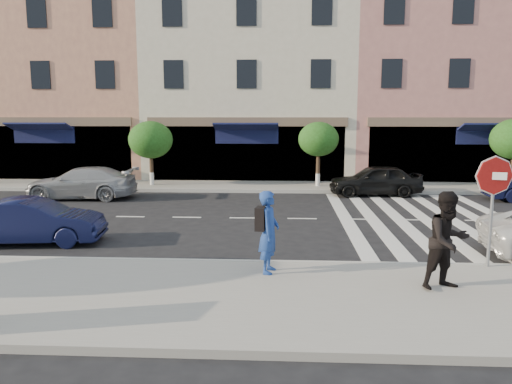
{
  "coord_description": "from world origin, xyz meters",
  "views": [
    {
      "loc": [
        1.3,
        -12.84,
        3.6
      ],
      "look_at": [
        0.57,
        0.97,
        1.4
      ],
      "focal_mm": 35.0,
      "sensor_mm": 36.0,
      "label": 1
    }
  ],
  "objects_px": {
    "walker": "(448,241)",
    "stop_sign": "(494,187)",
    "car_far_left": "(81,183)",
    "car_far_mid": "(375,180)",
    "photographer": "(269,232)",
    "car_near_mid": "(32,221)"
  },
  "relations": [
    {
      "from": "photographer",
      "to": "car_far_mid",
      "type": "xyz_separation_m",
      "value": [
        4.36,
        11.42,
        -0.37
      ]
    },
    {
      "from": "car_near_mid",
      "to": "car_far_mid",
      "type": "relative_size",
      "value": 0.96
    },
    {
      "from": "photographer",
      "to": "car_near_mid",
      "type": "bearing_deg",
      "value": 77.92
    },
    {
      "from": "photographer",
      "to": "car_near_mid",
      "type": "height_order",
      "value": "photographer"
    },
    {
      "from": "stop_sign",
      "to": "walker",
      "type": "height_order",
      "value": "stop_sign"
    },
    {
      "from": "photographer",
      "to": "car_near_mid",
      "type": "distance_m",
      "value": 7.14
    },
    {
      "from": "stop_sign",
      "to": "car_far_left",
      "type": "bearing_deg",
      "value": 158.83
    },
    {
      "from": "car_near_mid",
      "to": "car_far_mid",
      "type": "bearing_deg",
      "value": -57.56
    },
    {
      "from": "car_near_mid",
      "to": "walker",
      "type": "bearing_deg",
      "value": -115.08
    },
    {
      "from": "stop_sign",
      "to": "car_far_mid",
      "type": "distance_m",
      "value": 10.86
    },
    {
      "from": "stop_sign",
      "to": "walker",
      "type": "distance_m",
      "value": 2.24
    },
    {
      "from": "photographer",
      "to": "car_far_left",
      "type": "distance_m",
      "value": 12.88
    },
    {
      "from": "photographer",
      "to": "car_near_mid",
      "type": "xyz_separation_m",
      "value": [
        -6.62,
        2.62,
        -0.42
      ]
    },
    {
      "from": "stop_sign",
      "to": "car_far_mid",
      "type": "xyz_separation_m",
      "value": [
        -0.59,
        10.77,
        -1.3
      ]
    },
    {
      "from": "car_near_mid",
      "to": "car_far_mid",
      "type": "height_order",
      "value": "car_far_mid"
    },
    {
      "from": "car_far_mid",
      "to": "car_far_left",
      "type": "bearing_deg",
      "value": -86.62
    },
    {
      "from": "photographer",
      "to": "car_far_mid",
      "type": "distance_m",
      "value": 12.23
    },
    {
      "from": "walker",
      "to": "car_near_mid",
      "type": "distance_m",
      "value": 10.74
    },
    {
      "from": "photographer",
      "to": "walker",
      "type": "bearing_deg",
      "value": -93.9
    },
    {
      "from": "walker",
      "to": "stop_sign",
      "type": "bearing_deg",
      "value": 23.79
    },
    {
      "from": "car_far_left",
      "to": "car_far_mid",
      "type": "relative_size",
      "value": 1.15
    },
    {
      "from": "car_far_left",
      "to": "stop_sign",
      "type": "bearing_deg",
      "value": 53.73
    }
  ]
}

